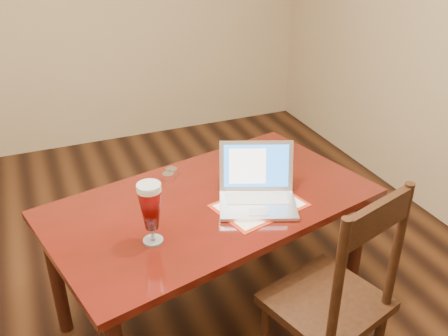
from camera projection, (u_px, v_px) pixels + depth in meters
name	position (u px, v px, depth m)	size (l,w,h in m)	color
ground	(140.00, 334.00, 2.63)	(5.00, 5.00, 0.00)	black
dining_table	(212.00, 214.00, 2.46)	(1.72, 1.22, 1.02)	#4C0E0A
dining_chair	(334.00, 301.00, 2.14)	(0.57, 0.55, 1.08)	black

